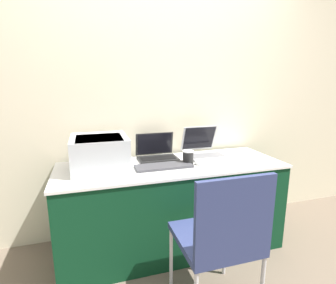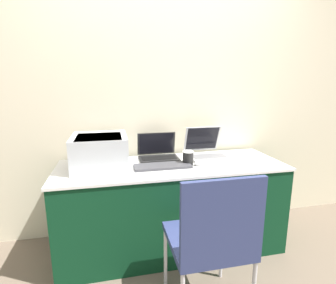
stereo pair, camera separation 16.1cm
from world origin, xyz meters
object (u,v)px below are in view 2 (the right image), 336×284
laptop_right (206,150)px  laptop_left (158,153)px  chair (212,236)px  mouse (198,163)px  printer (100,150)px  external_keyboard (163,166)px  coffee_cup (188,158)px

laptop_right → laptop_left: bearing=178.0°
chair → mouse: bearing=77.9°
printer → laptop_right: laptop_right is taller
chair → laptop_left: bearing=98.2°
laptop_right → external_keyboard: size_ratio=0.80×
laptop_right → coffee_cup: laptop_right is taller
laptop_left → chair: size_ratio=0.36×
laptop_right → chair: bearing=-108.2°
printer → coffee_cup: bearing=-7.1°
mouse → coffee_cup: bearing=143.3°
laptop_right → coffee_cup: 0.31m
coffee_cup → chair: 0.77m
laptop_right → coffee_cup: (-0.23, -0.21, -0.00)m
coffee_cup → chair: bearing=-95.6°
printer → laptop_right: size_ratio=1.22×
external_keyboard → chair: chair is taller
external_keyboard → chair: bearing=-77.9°
external_keyboard → coffee_cup: size_ratio=4.07×
laptop_left → mouse: 0.39m
external_keyboard → chair: size_ratio=0.48×
laptop_left → laptop_right: laptop_right is taller
laptop_left → external_keyboard: bearing=-92.5°
mouse → chair: chair is taller
mouse → laptop_right: bearing=58.1°
mouse → chair: bearing=-102.1°
laptop_right → mouse: size_ratio=5.10×
printer → laptop_left: (0.49, 0.14, -0.09)m
external_keyboard → mouse: bearing=-3.8°
mouse → printer: bearing=169.7°
printer → chair: bearing=-52.3°
laptop_left → external_keyboard: laptop_left is taller
laptop_right → chair: 1.01m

